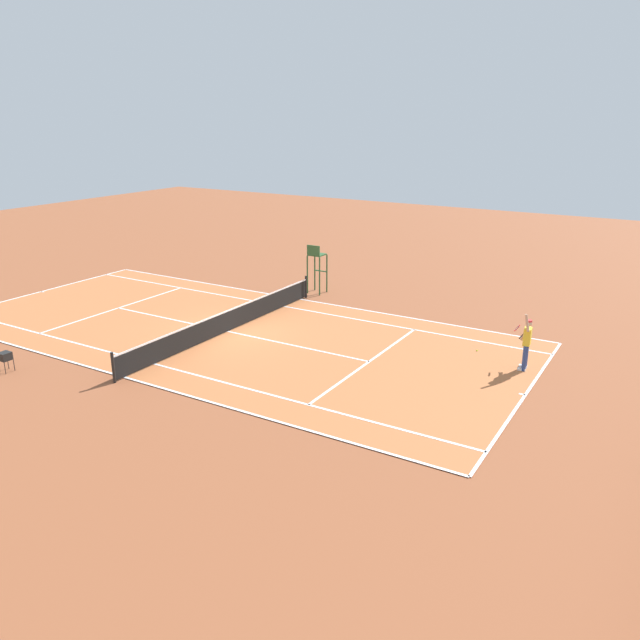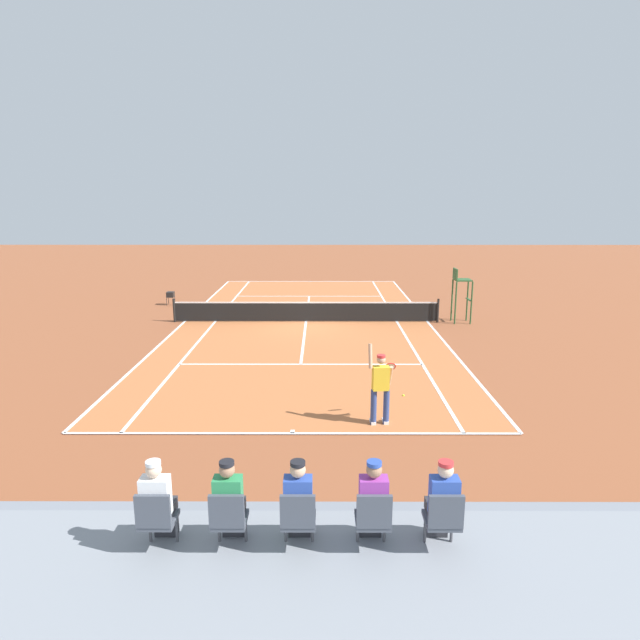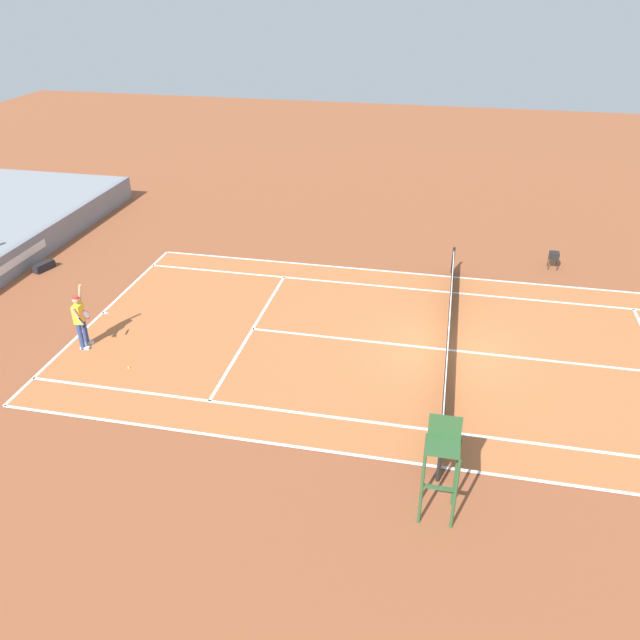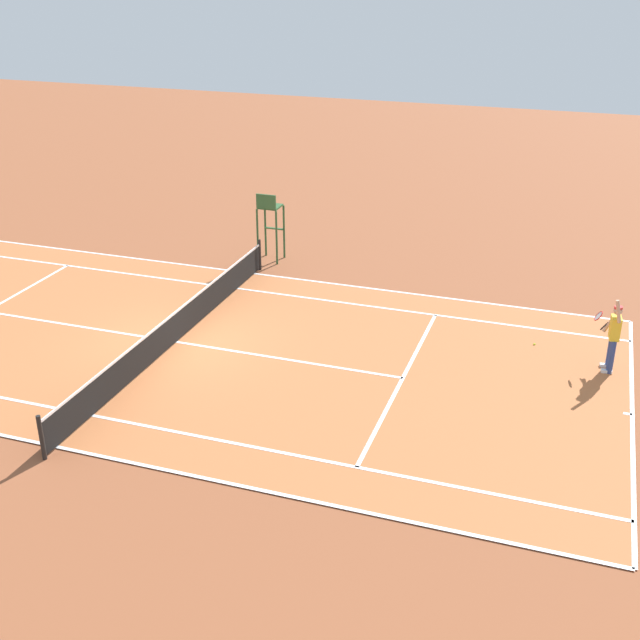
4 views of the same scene
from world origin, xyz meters
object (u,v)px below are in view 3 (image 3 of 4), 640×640
Objects in this scene: umpire_chair at (442,457)px; ball_hopper at (554,255)px; equipment_bag at (44,266)px; tennis_ball at (129,368)px; tennis_player at (80,320)px.

umpire_chair is 3.49× the size of ball_hopper.
umpire_chair is at bearing -121.45° from equipment_bag.
ball_hopper is at bearing -52.52° from tennis_ball.
tennis_ball is at bearing -114.49° from tennis_player.
umpire_chair is at bearing -112.49° from tennis_ball.
tennis_ball is 16.78m from ball_hopper.
ball_hopper reaches higher than tennis_ball.
equipment_bag is (5.87, 6.57, 0.13)m from tennis_ball.
tennis_player is at bearing 67.16° from umpire_chair.
equipment_bag is 1.36× the size of ball_hopper.
tennis_ball is 0.10× the size of ball_hopper.
ball_hopper is at bearing -15.60° from umpire_chair.
tennis_ball is 8.82m from equipment_bag.
tennis_player reaches higher than ball_hopper.
tennis_player is 30.63× the size of tennis_ball.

